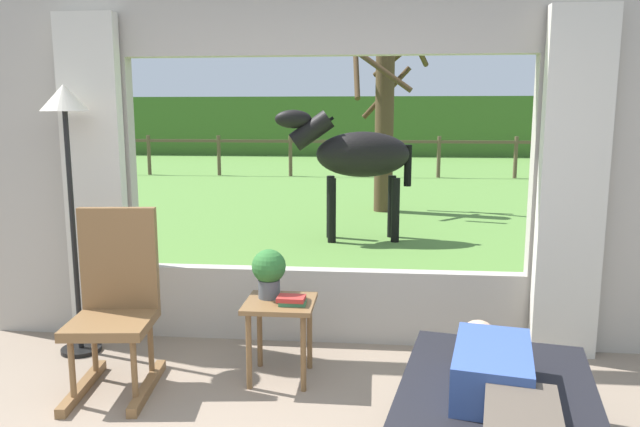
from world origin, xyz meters
The scene contains 14 objects.
back_wall_with_window centered at (0.00, 2.26, 1.25)m, with size 5.20×0.12×2.55m.
curtain_panel_left centered at (-1.69, 2.12, 1.20)m, with size 0.44×0.10×2.40m, color beige.
curtain_panel_right centered at (1.69, 2.12, 1.20)m, with size 0.44×0.10×2.40m, color beige.
outdoor_pasture_lawn centered at (0.00, 13.16, 0.01)m, with size 36.00×21.68×0.02m, color #568438.
distant_hill_ridge centered at (0.00, 23.00, 1.20)m, with size 36.00×2.00×2.40m, color #3F6627.
reclining_person centered at (0.91, 0.42, 0.52)m, with size 0.45×1.43×0.22m.
rocking_chair centered at (-1.23, 1.38, 0.55)m, with size 0.53×0.73×1.12m.
side_table centered at (-0.23, 1.57, 0.43)m, with size 0.44×0.44×0.52m.
potted_plant centered at (-0.31, 1.63, 0.70)m, with size 0.22×0.22×0.32m.
book_stack centered at (-0.15, 1.51, 0.55)m, with size 0.18×0.13×0.05m.
floor_lamp_left centered at (-1.74, 1.86, 1.53)m, with size 0.32×0.32×1.89m.
horse centered at (0.10, 5.84, 1.16)m, with size 1.81×0.72×1.73m.
pasture_tree centered at (0.48, 8.30, 1.55)m, with size 1.47×1.41×3.23m.
pasture_fence_line centered at (0.00, 14.07, 0.74)m, with size 16.10×0.10×1.10m.
Camera 1 is at (0.37, -2.02, 1.69)m, focal length 33.31 mm.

